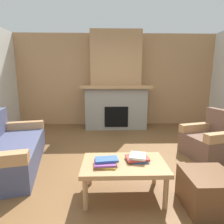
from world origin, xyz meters
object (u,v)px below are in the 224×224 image
(couch, at_px, (7,150))
(coffee_table, at_px, (124,167))
(ottoman, at_px, (207,190))
(fireplace, at_px, (116,87))
(armchair, at_px, (211,141))

(couch, relative_size, coffee_table, 1.94)
(ottoman, bearing_deg, coffee_table, 166.12)
(fireplace, distance_m, coffee_table, 3.30)
(fireplace, xyz_separation_m, ottoman, (0.86, -3.43, -0.96))
(fireplace, height_order, armchair, fireplace)
(coffee_table, bearing_deg, fireplace, 89.15)
(fireplace, bearing_deg, couch, -127.58)
(coffee_table, height_order, ottoman, coffee_table)
(fireplace, distance_m, couch, 3.18)
(fireplace, relative_size, couch, 1.39)
(couch, xyz_separation_m, armchair, (3.52, 0.31, 0.01))
(coffee_table, distance_m, ottoman, 0.96)
(coffee_table, bearing_deg, ottoman, -13.88)
(fireplace, distance_m, ottoman, 3.67)
(ottoman, bearing_deg, armchair, 59.11)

